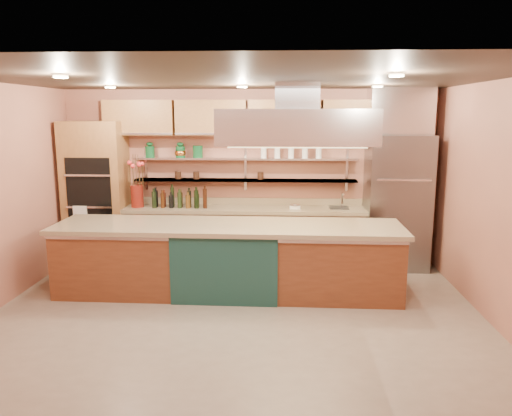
# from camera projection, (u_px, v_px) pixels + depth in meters

# --- Properties ---
(floor) EXTENTS (6.00, 5.00, 0.02)m
(floor) POSITION_uv_depth(u_px,v_px,m) (236.00, 318.00, 6.03)
(floor) COLOR gray
(floor) RESTS_ON ground
(ceiling) EXTENTS (6.00, 5.00, 0.02)m
(ceiling) POSITION_uv_depth(u_px,v_px,m) (234.00, 79.00, 5.50)
(ceiling) COLOR black
(ceiling) RESTS_ON wall_back
(wall_back) EXTENTS (6.00, 0.04, 2.80)m
(wall_back) POSITION_uv_depth(u_px,v_px,m) (249.00, 176.00, 8.22)
(wall_back) COLOR #AA6750
(wall_back) RESTS_ON floor
(wall_front) EXTENTS (6.00, 0.04, 2.80)m
(wall_front) POSITION_uv_depth(u_px,v_px,m) (200.00, 270.00, 3.31)
(wall_front) COLOR #AA6750
(wall_front) RESTS_ON floor
(wall_right) EXTENTS (0.04, 5.00, 2.80)m
(wall_right) POSITION_uv_depth(u_px,v_px,m) (500.00, 206.00, 5.62)
(wall_right) COLOR #AA6750
(wall_right) RESTS_ON floor
(oven_stack) EXTENTS (0.95, 0.64, 2.30)m
(oven_stack) POSITION_uv_depth(u_px,v_px,m) (97.00, 193.00, 8.07)
(oven_stack) COLOR #9B6738
(oven_stack) RESTS_ON floor
(refrigerator) EXTENTS (0.95, 0.72, 2.10)m
(refrigerator) POSITION_uv_depth(u_px,v_px,m) (397.00, 202.00, 7.81)
(refrigerator) COLOR slate
(refrigerator) RESTS_ON floor
(back_counter) EXTENTS (3.84, 0.64, 0.93)m
(back_counter) POSITION_uv_depth(u_px,v_px,m) (245.00, 236.00, 8.10)
(back_counter) COLOR #9F7A5F
(back_counter) RESTS_ON floor
(wall_shelf_lower) EXTENTS (3.60, 0.26, 0.03)m
(wall_shelf_lower) POSITION_uv_depth(u_px,v_px,m) (245.00, 180.00, 8.10)
(wall_shelf_lower) COLOR silver
(wall_shelf_lower) RESTS_ON wall_back
(wall_shelf_upper) EXTENTS (3.60, 0.26, 0.03)m
(wall_shelf_upper) POSITION_uv_depth(u_px,v_px,m) (245.00, 159.00, 8.04)
(wall_shelf_upper) COLOR silver
(wall_shelf_upper) RESTS_ON wall_back
(upper_cabinets) EXTENTS (4.60, 0.36, 0.55)m
(upper_cabinets) POSITION_uv_depth(u_px,v_px,m) (248.00, 118.00, 7.86)
(upper_cabinets) COLOR #9B6738
(upper_cabinets) RESTS_ON wall_back
(range_hood) EXTENTS (2.00, 1.00, 0.45)m
(range_hood) POSITION_uv_depth(u_px,v_px,m) (296.00, 127.00, 6.40)
(range_hood) COLOR silver
(range_hood) RESTS_ON ceiling
(ceiling_downlights) EXTENTS (4.00, 2.80, 0.02)m
(ceiling_downlights) POSITION_uv_depth(u_px,v_px,m) (235.00, 82.00, 5.70)
(ceiling_downlights) COLOR #FFE5A5
(ceiling_downlights) RESTS_ON ceiling
(island) EXTENTS (4.59, 1.06, 0.95)m
(island) POSITION_uv_depth(u_px,v_px,m) (228.00, 259.00, 6.78)
(island) COLOR brown
(island) RESTS_ON floor
(flower_vase) EXTENTS (0.23, 0.23, 0.36)m
(flower_vase) POSITION_uv_depth(u_px,v_px,m) (137.00, 196.00, 8.02)
(flower_vase) COLOR maroon
(flower_vase) RESTS_ON back_counter
(oil_bottle_cluster) EXTENTS (0.97, 0.57, 0.30)m
(oil_bottle_cluster) POSITION_uv_depth(u_px,v_px,m) (180.00, 198.00, 7.99)
(oil_bottle_cluster) COLOR black
(oil_bottle_cluster) RESTS_ON back_counter
(kitchen_scale) EXTENTS (0.19, 0.15, 0.09)m
(kitchen_scale) POSITION_uv_depth(u_px,v_px,m) (295.00, 206.00, 7.92)
(kitchen_scale) COLOR white
(kitchen_scale) RESTS_ON back_counter
(bar_faucet) EXTENTS (0.03, 0.03, 0.24)m
(bar_faucet) POSITION_uv_depth(u_px,v_px,m) (342.00, 200.00, 7.96)
(bar_faucet) COLOR silver
(bar_faucet) RESTS_ON back_counter
(copper_kettle) EXTENTS (0.20, 0.20, 0.14)m
(copper_kettle) POSITION_uv_depth(u_px,v_px,m) (180.00, 153.00, 8.07)
(copper_kettle) COLOR #B8662A
(copper_kettle) RESTS_ON wall_shelf_upper
(green_canister) EXTENTS (0.21, 0.21, 0.19)m
(green_canister) POSITION_uv_depth(u_px,v_px,m) (198.00, 152.00, 8.05)
(green_canister) COLOR #0E4420
(green_canister) RESTS_ON wall_shelf_upper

